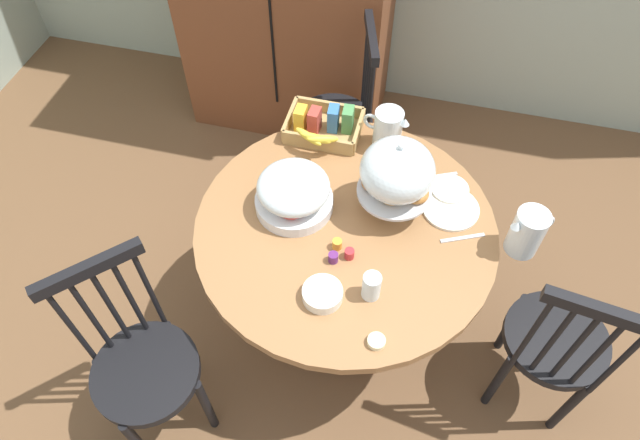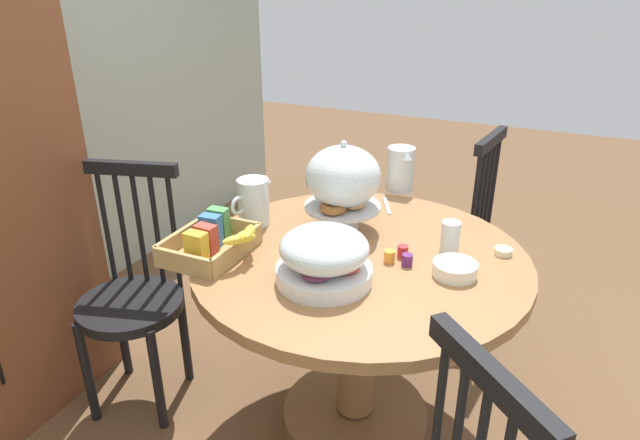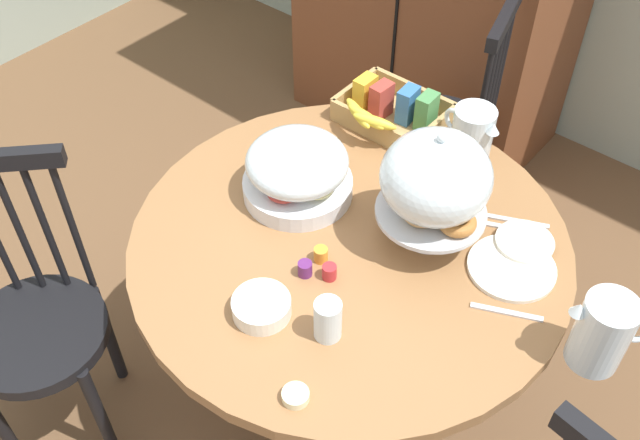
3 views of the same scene
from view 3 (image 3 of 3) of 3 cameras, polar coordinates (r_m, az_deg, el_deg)
The scene contains 20 objects.
ground_plane at distance 2.47m, azimuth -2.50°, elevation -13.22°, with size 10.00×10.00×0.00m, color brown.
dining_table at distance 2.05m, azimuth 2.16°, elevation -5.66°, with size 1.15×1.15×0.74m.
windsor_chair_near_window at distance 2.20m, azimuth -21.31°, elevation -7.77°, with size 0.47×0.47×0.97m.
windsor_chair_facing_door at distance 2.69m, azimuth 9.72°, elevation 6.82°, with size 0.42×0.42×0.97m.
pastry_stand_with_dome at distance 1.76m, azimuth 9.04°, elevation 3.00°, with size 0.28×0.28×0.34m.
fruit_platter_covered at distance 1.94m, azimuth -1.79°, elevation 3.93°, with size 0.30×0.30×0.18m.
orange_juice_pitcher at distance 2.09m, azimuth 11.77°, elevation 6.29°, with size 0.20×0.12×0.18m.
milk_pitcher at distance 1.69m, azimuth 21.21°, elevation -8.42°, with size 0.17×0.14×0.19m.
cereal_basket at distance 2.21m, azimuth 5.60°, elevation 8.57°, with size 0.32×0.30×0.12m.
china_plate_large at distance 1.87m, azimuth 14.81°, elevation -3.63°, with size 0.22×0.22×0.01m, color white.
china_plate_small at distance 1.92m, azimuth 15.77°, elevation -1.64°, with size 0.15×0.15×0.01m, color white.
cereal_bowl at distance 1.71m, azimuth -4.62°, elevation -6.81°, with size 0.14×0.14×0.04m, color white.
drinking_glass at distance 1.64m, azimuth 0.62°, elevation -7.83°, with size 0.06×0.06×0.11m, color silver.
butter_dish at distance 1.59m, azimuth -1.94°, elevation -13.62°, with size 0.06×0.06×0.02m, color beige.
jam_jar_strawberry at distance 1.78m, azimuth 0.74°, elevation -4.10°, with size 0.04×0.04×0.04m, color #B7282D.
jam_jar_apricot at distance 1.81m, azimuth 0.06°, elevation -2.73°, with size 0.04×0.04×0.04m, color orange.
jam_jar_grape at distance 1.78m, azimuth -1.18°, elevation -3.85°, with size 0.04×0.04×0.04m, color #5B2366.
table_knife at distance 1.96m, azimuth 15.11°, elevation -0.68°, with size 0.17×0.01×0.01m, color silver.
dinner_fork at distance 1.99m, azimuth 15.17°, elevation -0.08°, with size 0.17×0.01×0.01m, color silver.
soup_spoon at distance 1.78m, azimuth 14.44°, elevation -7.02°, with size 0.17×0.01×0.01m, color silver.
Camera 3 is at (0.90, -0.91, 2.12)m, focal length 40.75 mm.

